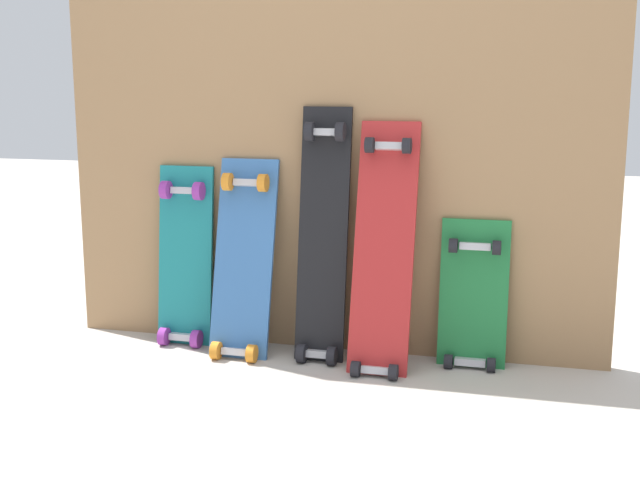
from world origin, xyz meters
name	(u,v)px	position (x,y,z in m)	size (l,w,h in m)	color
ground_plane	(325,352)	(0.00, 0.00, 0.00)	(12.00, 12.00, 0.00)	#B2AAA0
plywood_wall_panel	(330,128)	(0.00, 0.07, 0.80)	(1.98, 0.04, 1.61)	#99724C
skateboard_teal	(185,264)	(-0.53, -0.01, 0.30)	(0.21, 0.15, 0.72)	#197A7F
skateboard_blue	(243,267)	(-0.29, -0.06, 0.31)	(0.22, 0.25, 0.76)	#386BAD
skateboard_black	(323,244)	(0.00, -0.04, 0.41)	(0.18, 0.21, 0.94)	black
skateboard_red	(383,258)	(0.22, -0.08, 0.38)	(0.20, 0.29, 0.91)	#B22626
skateboard_green	(473,304)	(0.52, 0.00, 0.22)	(0.23, 0.13, 0.58)	#1E7238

